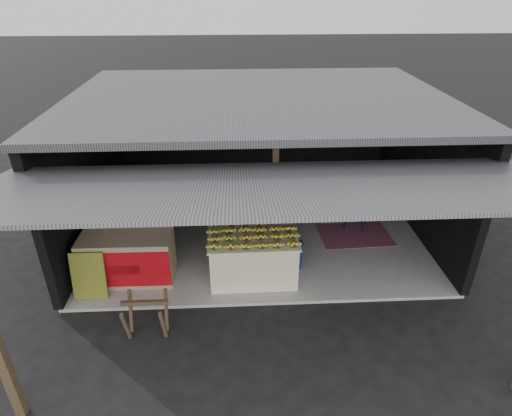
{
  "coord_description": "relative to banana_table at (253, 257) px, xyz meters",
  "views": [
    {
      "loc": [
        -0.47,
        -5.67,
        4.98
      ],
      "look_at": [
        -0.09,
        1.51,
        1.1
      ],
      "focal_mm": 30.0,
      "sensor_mm": 36.0,
      "label": 1
    }
  ],
  "objects": [
    {
      "name": "ground",
      "position": [
        0.19,
        -0.74,
        -0.5
      ],
      "size": [
        80.0,
        80.0,
        0.0
      ],
      "primitive_type": "plane",
      "color": "black",
      "rests_on": "ground"
    },
    {
      "name": "concrete_slab",
      "position": [
        0.19,
        1.76,
        -0.47
      ],
      "size": [
        7.0,
        5.0,
        0.06
      ],
      "primitive_type": "cube",
      "color": "gray",
      "rests_on": "ground"
    },
    {
      "name": "shophouse",
      "position": [
        0.19,
        2.08,
        1.6
      ],
      "size": [
        7.4,
        7.29,
        3.02
      ],
      "color": "black",
      "rests_on": "ground"
    },
    {
      "name": "banana_table",
      "position": [
        0.0,
        0.0,
        0.0
      ],
      "size": [
        1.61,
        1.0,
        0.88
      ],
      "rotation": [
        0.0,
        0.0,
        0.01
      ],
      "color": "silver",
      "rests_on": "concrete_slab"
    },
    {
      "name": "banana_pile",
      "position": [
        0.0,
        -0.0,
        0.53
      ],
      "size": [
        1.48,
        0.9,
        0.17
      ],
      "primitive_type": null,
      "rotation": [
        0.0,
        0.0,
        0.01
      ],
      "color": "gold",
      "rests_on": "banana_table"
    },
    {
      "name": "white_crate",
      "position": [
        -0.1,
        0.76,
        0.01
      ],
      "size": [
        0.87,
        0.64,
        0.9
      ],
      "rotation": [
        0.0,
        0.0,
        0.11
      ],
      "color": "white",
      "rests_on": "concrete_slab"
    },
    {
      "name": "neighbor_stall",
      "position": [
        -2.26,
        0.08,
        0.06
      ],
      "size": [
        1.63,
        0.75,
        1.67
      ],
      "rotation": [
        0.0,
        0.0,
        -0.01
      ],
      "color": "#998466",
      "rests_on": "concrete_slab"
    },
    {
      "name": "green_signboard",
      "position": [
        -2.84,
        -0.4,
        -0.01
      ],
      "size": [
        0.57,
        0.19,
        0.85
      ],
      "primitive_type": "cube",
      "rotation": [
        -0.18,
        0.0,
        0.0
      ],
      "color": "black",
      "rests_on": "concrete_slab"
    },
    {
      "name": "sawhorse",
      "position": [
        -1.71,
        -1.32,
        -0.07
      ],
      "size": [
        0.71,
        0.6,
        0.68
      ],
      "rotation": [
        0.0,
        0.0,
        -0.0
      ],
      "color": "#463623",
      "rests_on": "ground"
    },
    {
      "name": "water_barrel",
      "position": [
        0.78,
        0.29,
        -0.19
      ],
      "size": [
        0.34,
        0.34,
        0.5
      ],
      "primitive_type": "cylinder",
      "color": "navy",
      "rests_on": "concrete_slab"
    },
    {
      "name": "plastic_chair",
      "position": [
        2.38,
        1.8,
        0.14
      ],
      "size": [
        0.6,
        0.6,
        0.98
      ],
      "rotation": [
        0.0,
        0.0,
        -0.38
      ],
      "color": "#090F33",
      "rests_on": "concrete_slab"
    },
    {
      "name": "magenta_rug",
      "position": [
        2.27,
        1.34,
        -0.44
      ],
      "size": [
        1.54,
        1.07,
        0.01
      ],
      "primitive_type": "cube",
      "rotation": [
        0.0,
        0.0,
        0.04
      ],
      "color": "maroon",
      "rests_on": "concrete_slab"
    },
    {
      "name": "picture_frames",
      "position": [
        0.02,
        4.16,
        1.43
      ],
      "size": [
        1.62,
        0.04,
        0.46
      ],
      "color": "black",
      "rests_on": "shophouse"
    }
  ]
}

